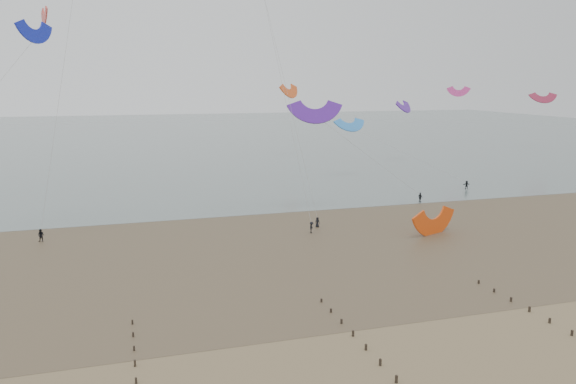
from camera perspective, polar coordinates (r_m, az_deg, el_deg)
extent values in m
plane|color=brown|center=(45.00, 3.87, -17.20)|extent=(500.00, 500.00, 0.00)
plane|color=#475654|center=(238.41, -13.25, 5.69)|extent=(500.00, 500.00, 0.00)
plane|color=#473A28|center=(76.44, -5.37, -5.13)|extent=(500.00, 500.00, 0.00)
ellipsoid|color=slate|center=(62.89, -19.43, -9.37)|extent=(23.60, 14.36, 0.01)
ellipsoid|color=slate|center=(82.26, 2.46, -3.92)|extent=(33.64, 18.32, 0.01)
ellipsoid|color=slate|center=(91.88, 24.08, -3.30)|extent=(19.65, 13.67, 0.01)
cube|color=black|center=(43.91, -15.18, -18.02)|extent=(0.16, 0.16, 0.57)
cube|color=black|center=(46.24, -15.28, -16.47)|extent=(0.16, 0.16, 0.54)
cube|color=black|center=(48.60, -15.37, -15.07)|extent=(0.16, 0.16, 0.51)
cube|color=black|center=(50.99, -15.45, -13.81)|extent=(0.16, 0.16, 0.48)
cube|color=black|center=(53.41, -15.53, -12.65)|extent=(0.16, 0.16, 0.45)
cube|color=black|center=(43.32, 10.95, -18.20)|extent=(0.16, 0.16, 0.62)
cube|color=black|center=(45.38, 9.36, -16.73)|extent=(0.16, 0.16, 0.59)
cube|color=black|center=(47.49, 7.92, -15.37)|extent=(0.16, 0.16, 0.57)
cube|color=black|center=(49.66, 6.63, -14.13)|extent=(0.16, 0.16, 0.54)
cube|color=black|center=(51.87, 5.46, -12.98)|extent=(0.16, 0.16, 0.51)
cube|color=black|center=(54.11, 4.39, -11.92)|extent=(0.16, 0.16, 0.48)
cube|color=black|center=(56.39, 3.42, -10.94)|extent=(0.16, 0.16, 0.45)
cube|color=black|center=(55.09, 26.89, -12.66)|extent=(0.16, 0.16, 0.59)
cube|color=black|center=(56.84, 25.05, -11.77)|extent=(0.16, 0.16, 0.57)
cube|color=black|center=(58.66, 23.32, -10.93)|extent=(0.16, 0.16, 0.54)
cube|color=black|center=(60.54, 21.72, -10.14)|extent=(0.16, 0.16, 0.51)
cube|color=black|center=(62.48, 20.21, -9.38)|extent=(0.16, 0.16, 0.48)
cube|color=black|center=(64.46, 18.81, -8.67)|extent=(0.16, 0.16, 0.45)
imported|color=black|center=(83.98, 3.01, -3.08)|extent=(0.88, 0.86, 1.53)
imported|color=black|center=(119.34, 17.68, 0.70)|extent=(1.61, 0.59, 1.72)
imported|color=black|center=(83.28, -23.80, -4.06)|extent=(1.02, 0.88, 1.79)
imported|color=black|center=(103.94, 13.28, -0.53)|extent=(0.68, 1.12, 1.79)
imported|color=black|center=(80.68, 2.41, -3.62)|extent=(1.09, 1.24, 1.67)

